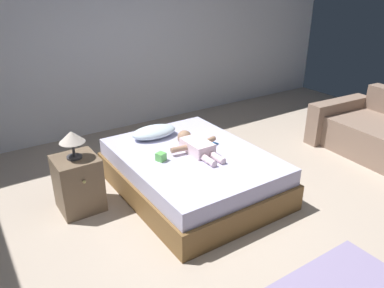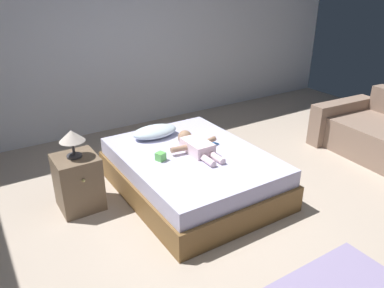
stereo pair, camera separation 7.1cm
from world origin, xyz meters
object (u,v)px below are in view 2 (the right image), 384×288
Objects in this scene: bed at (192,172)px; toothbrush at (213,142)px; pillow at (155,132)px; baby at (196,146)px; nightstand at (78,182)px; lamp at (72,137)px; toy_block at (161,157)px.

bed is 0.41m from toothbrush.
baby is (0.18, -0.55, 0.00)m from pillow.
toothbrush is at bearing -47.12° from pillow.
baby reaches higher than toothbrush.
bed is 2.61× the size of baby.
lamp is at bearing 90.00° from nightstand.
bed is at bearing -160.25° from baby.
bed is 0.65m from pillow.
toy_block is at bearing 175.66° from bed.
nightstand reaches higher than toy_block.
pillow is (-0.12, 0.57, 0.28)m from bed.
lamp is (-0.96, -0.25, 0.24)m from pillow.
baby is 0.40m from toy_block.
bed is at bearing -16.61° from lamp.
bed is 6.72× the size of lamp.
bed is 0.43m from toy_block.
toothbrush is (0.32, 0.09, 0.23)m from bed.
lamp reaches higher than toothbrush.
toothbrush is at bearing 15.95° from bed.
baby is at bearing -14.87° from nightstand.
nightstand is (-0.96, -0.25, -0.22)m from pillow.
toy_block is (-0.67, -0.07, 0.03)m from toothbrush.
pillow is at bearing 108.01° from baby.
lamp reaches higher than toy_block.
baby is (0.06, 0.02, 0.28)m from bed.
pillow is at bearing 14.75° from nightstand.
lamp is 0.84m from toy_block.
bed is 3.29× the size of nightstand.
toothbrush is 0.25× the size of nightstand.
nightstand is at bearing 165.13° from baby.
toothbrush reaches higher than bed.
bed is at bearing -4.34° from toy_block.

